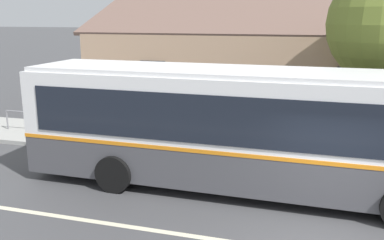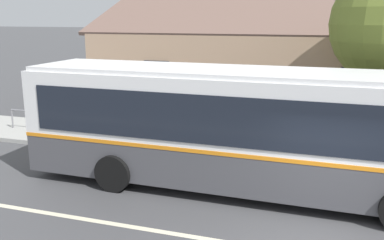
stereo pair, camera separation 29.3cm
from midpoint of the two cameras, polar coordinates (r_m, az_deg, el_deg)
sidewalk_far at (r=14.55m, az=18.37°, el=-4.93°), size 60.00×3.00×0.15m
community_building at (r=21.46m, az=20.79°, el=6.05°), size 23.00×9.48×6.58m
transit_bus at (r=11.26m, az=8.09°, el=-0.93°), size 12.04×2.87×3.22m
bench_by_building at (r=16.52m, az=-12.92°, el=-0.58°), size 1.76×0.51×0.94m
bike_rack at (r=18.22m, az=-21.14°, el=0.52°), size 1.16×0.06×0.78m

